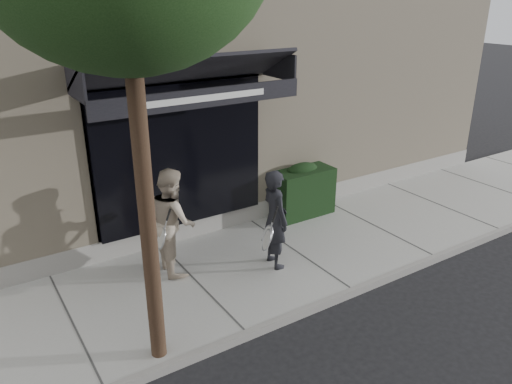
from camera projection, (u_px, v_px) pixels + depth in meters
ground at (294, 256)px, 9.24m from camera, size 80.00×80.00×0.00m
sidewalk at (295, 253)px, 9.22m from camera, size 20.00×3.00×0.12m
curb at (352, 292)px, 8.00m from camera, size 20.00×0.10×0.14m
building_facade at (175, 72)px, 12.08m from camera, size 14.30×8.04×5.64m
hedge at (302, 190)px, 10.52m from camera, size 1.30×0.70×1.14m
pedestrian_front at (275, 219)px, 8.40m from camera, size 0.74×0.84×1.74m
pedestrian_back at (173, 221)px, 8.25m from camera, size 0.80×0.96×1.82m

